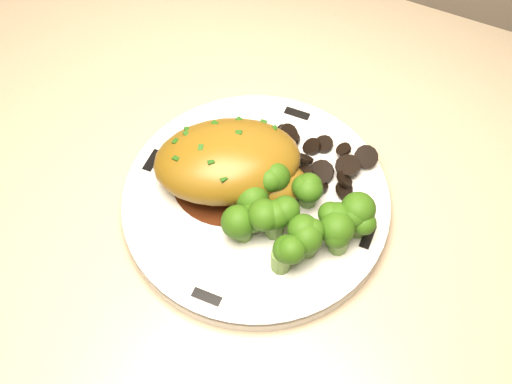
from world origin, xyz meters
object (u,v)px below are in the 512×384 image
at_px(chicken_breast, 233,164).
at_px(broccoli_florets, 297,216).
at_px(plate, 256,202).
at_px(counter, 34,219).

bearing_deg(chicken_breast, broccoli_florets, -49.72).
xyz_separation_m(plate, broccoli_florets, (0.05, -0.02, 0.03)).
bearing_deg(broccoli_florets, plate, 161.68).
bearing_deg(chicken_breast, plate, -49.81).
relative_size(plate, broccoli_florets, 1.97).
xyz_separation_m(counter, chicken_breast, (0.44, -0.04, 0.49)).
xyz_separation_m(chicken_breast, broccoli_florets, (0.08, -0.03, -0.00)).
bearing_deg(counter, chicken_breast, -5.52).
bearing_deg(broccoli_florets, chicken_breast, 161.62).
distance_m(plate, chicken_breast, 0.05).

